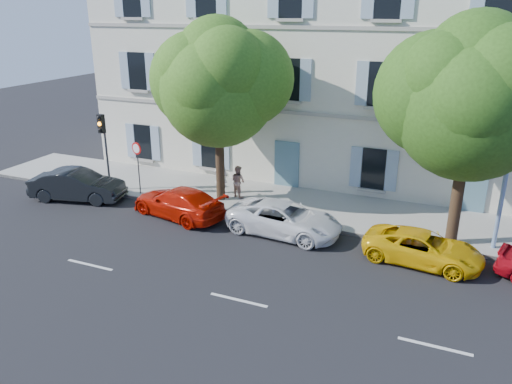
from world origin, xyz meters
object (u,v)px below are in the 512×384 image
at_px(pedestrian_b, 238,181).
at_px(pedestrian_a, 221,177).
at_px(traffic_light, 103,136).
at_px(road_sign, 137,157).
at_px(car_white_coupe, 284,219).
at_px(car_red_coupe, 178,202).
at_px(car_dark_sedan, 77,185).
at_px(tree_right, 471,106).
at_px(tree_left, 218,89).
at_px(car_yellow_supercar, 423,248).

bearing_deg(pedestrian_b, pedestrian_a, 11.18).
relative_size(traffic_light, road_sign, 1.48).
distance_m(car_white_coupe, road_sign, 8.35).
bearing_deg(car_red_coupe, pedestrian_b, 165.72).
distance_m(car_dark_sedan, tree_right, 17.80).
xyz_separation_m(car_white_coupe, traffic_light, (-9.86, 1.11, 2.30)).
relative_size(tree_left, tree_right, 0.98).
distance_m(tree_right, road_sign, 14.98).
distance_m(car_red_coupe, traffic_light, 5.51).
relative_size(tree_left, traffic_light, 2.11).
relative_size(car_red_coupe, car_white_coupe, 0.97).
relative_size(car_yellow_supercar, pedestrian_a, 2.52).
xyz_separation_m(car_dark_sedan, car_red_coupe, (5.62, 0.11, -0.08)).
relative_size(car_white_coupe, pedestrian_a, 2.82).
bearing_deg(tree_right, traffic_light, -178.76).
bearing_deg(tree_right, pedestrian_b, 172.02).
xyz_separation_m(car_red_coupe, tree_right, (11.44, 1.59, 4.87)).
distance_m(car_white_coupe, pedestrian_a, 5.38).
distance_m(car_red_coupe, road_sign, 3.71).
bearing_deg(car_dark_sedan, car_white_coupe, -102.22).
xyz_separation_m(tree_left, traffic_light, (-5.80, -1.11, -2.47)).
relative_size(car_red_coupe, pedestrian_a, 2.73).
bearing_deg(pedestrian_b, tree_left, 65.79).
distance_m(car_yellow_supercar, road_sign, 13.85).
xyz_separation_m(car_yellow_supercar, road_sign, (-13.66, 1.74, 1.45)).
xyz_separation_m(car_yellow_supercar, tree_left, (-9.60, 2.61, 4.84)).
height_order(traffic_light, pedestrian_a, traffic_light).
xyz_separation_m(car_red_coupe, traffic_light, (-4.86, 1.24, 2.29)).
bearing_deg(pedestrian_b, car_yellow_supercar, -179.31).
bearing_deg(car_dark_sedan, pedestrian_a, -75.75).
bearing_deg(tree_left, car_dark_sedan, -159.50).
distance_m(car_red_coupe, pedestrian_a, 3.21).
xyz_separation_m(car_red_coupe, road_sign, (-3.12, 1.47, 1.37)).
xyz_separation_m(tree_right, traffic_light, (-16.30, -0.35, -2.58)).
relative_size(car_white_coupe, road_sign, 1.82).
bearing_deg(tree_right, car_red_coupe, -172.08).
distance_m(car_yellow_supercar, pedestrian_b, 9.55).
xyz_separation_m(car_dark_sedan, road_sign, (2.50, 1.58, 1.29)).
bearing_deg(car_red_coupe, pedestrian_a, -176.51).
height_order(tree_left, traffic_light, tree_left).
xyz_separation_m(car_dark_sedan, car_white_coupe, (10.62, 0.24, -0.08)).
xyz_separation_m(car_yellow_supercar, pedestrian_a, (-9.99, 3.41, 0.40)).
distance_m(road_sign, pedestrian_a, 4.17).
bearing_deg(car_yellow_supercar, car_white_coupe, 91.87).
relative_size(tree_right, road_sign, 3.20).
bearing_deg(road_sign, pedestrian_a, 24.47).
bearing_deg(pedestrian_a, car_yellow_supercar, 137.89).
distance_m(car_yellow_supercar, tree_left, 11.06).
distance_m(car_red_coupe, pedestrian_b, 3.37).
distance_m(tree_right, pedestrian_b, 10.98).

